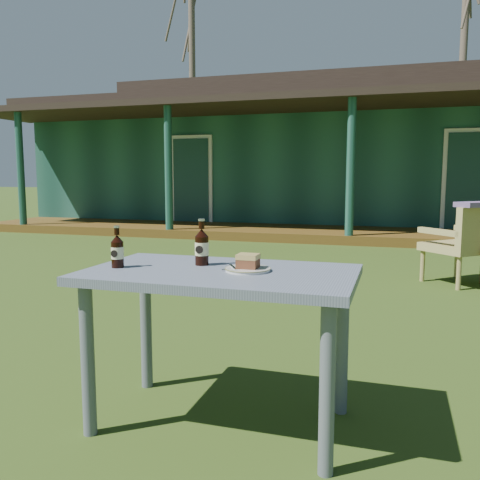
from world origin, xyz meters
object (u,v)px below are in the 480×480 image
(cake_slice, at_px, (248,261))
(plate, at_px, (248,269))
(cafe_table, at_px, (220,292))
(cola_bottle_far, at_px, (117,251))
(cola_bottle_near, at_px, (202,247))
(armchair_left, at_px, (466,241))

(cake_slice, bearing_deg, plate, 167.73)
(cafe_table, height_order, cola_bottle_far, cola_bottle_far)
(cafe_table, relative_size, plate, 5.88)
(cake_slice, relative_size, cola_bottle_far, 0.48)
(cake_slice, bearing_deg, cola_bottle_near, 161.77)
(plate, height_order, cola_bottle_near, cola_bottle_near)
(armchair_left, bearing_deg, cola_bottle_near, -114.14)
(cake_slice, xyz_separation_m, cola_bottle_near, (-0.25, 0.08, 0.04))
(cola_bottle_near, bearing_deg, cola_bottle_far, -153.15)
(cola_bottle_near, distance_m, cola_bottle_far, 0.39)
(cake_slice, distance_m, cola_bottle_near, 0.27)
(cafe_table, xyz_separation_m, armchair_left, (1.44, 3.61, -0.15))
(cafe_table, distance_m, plate, 0.17)
(cola_bottle_far, bearing_deg, cafe_table, 8.96)
(cafe_table, bearing_deg, plate, 8.36)
(plate, distance_m, cake_slice, 0.04)
(plate, distance_m, armchair_left, 3.83)
(armchair_left, bearing_deg, cake_slice, -110.19)
(cafe_table, height_order, cola_bottle_near, cola_bottle_near)
(plate, bearing_deg, cola_bottle_near, 161.75)
(plate, xyz_separation_m, armchair_left, (1.32, 3.59, -0.26))
(cake_slice, relative_size, armchair_left, 0.11)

